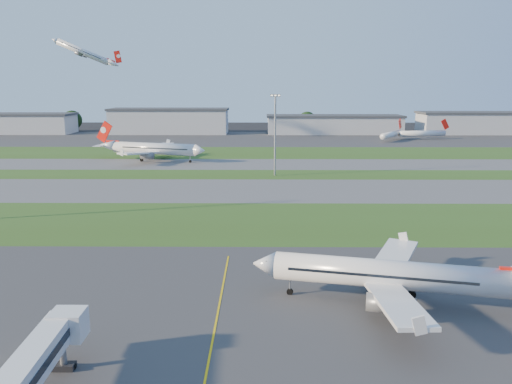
{
  "coord_description": "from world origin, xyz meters",
  "views": [
    {
      "loc": [
        10.36,
        -50.02,
        28.13
      ],
      "look_at": [
        9.48,
        49.61,
        7.0
      ],
      "focal_mm": 35.0,
      "sensor_mm": 36.0,
      "label": 1
    }
  ],
  "objects_px": {
    "airliner_taxiing": "(153,149)",
    "mini_jet_far": "(423,133)",
    "mini_jet_near": "(392,134)",
    "light_mast_centre": "(275,130)",
    "airliner_parked": "(390,275)"
  },
  "relations": [
    {
      "from": "airliner_parked",
      "to": "mini_jet_near",
      "type": "height_order",
      "value": "airliner_parked"
    },
    {
      "from": "airliner_taxiing",
      "to": "mini_jet_far",
      "type": "bearing_deg",
      "value": -130.7
    },
    {
      "from": "light_mast_centre",
      "to": "airliner_parked",
      "type": "bearing_deg",
      "value": -82.73
    },
    {
      "from": "airliner_parked",
      "to": "light_mast_centre",
      "type": "xyz_separation_m",
      "value": [
        -12.33,
        96.61,
        10.78
      ]
    },
    {
      "from": "mini_jet_near",
      "to": "light_mast_centre",
      "type": "xyz_separation_m",
      "value": [
        -64.8,
        -106.68,
        11.53
      ]
    },
    {
      "from": "airliner_parked",
      "to": "mini_jet_far",
      "type": "relative_size",
      "value": 1.28
    },
    {
      "from": "mini_jet_near",
      "to": "light_mast_centre",
      "type": "bearing_deg",
      "value": -177.62
    },
    {
      "from": "airliner_taxiing",
      "to": "mini_jet_far",
      "type": "distance_m",
      "value": 152.43
    },
    {
      "from": "mini_jet_far",
      "to": "light_mast_centre",
      "type": "relative_size",
      "value": 1.1
    },
    {
      "from": "airliner_parked",
      "to": "mini_jet_far",
      "type": "distance_m",
      "value": 221.44
    },
    {
      "from": "airliner_parked",
      "to": "airliner_taxiing",
      "type": "xyz_separation_m",
      "value": [
        -58.03,
        128.62,
        0.65
      ]
    },
    {
      "from": "airliner_parked",
      "to": "mini_jet_far",
      "type": "height_order",
      "value": "airliner_parked"
    },
    {
      "from": "light_mast_centre",
      "to": "airliner_taxiing",
      "type": "bearing_deg",
      "value": 144.99
    },
    {
      "from": "mini_jet_near",
      "to": "mini_jet_far",
      "type": "bearing_deg",
      "value": -37.18
    },
    {
      "from": "mini_jet_near",
      "to": "light_mast_centre",
      "type": "relative_size",
      "value": 0.96
    }
  ]
}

